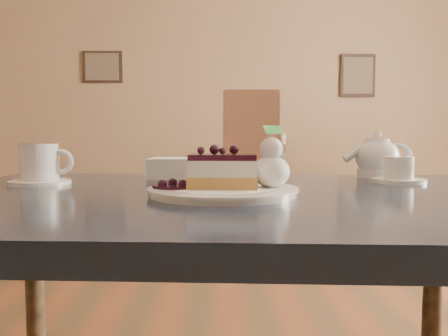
{
  "coord_description": "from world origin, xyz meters",
  "views": [
    {
      "loc": [
        -0.07,
        -0.73,
        0.8
      ],
      "look_at": [
        -0.06,
        -0.08,
        0.75
      ],
      "focal_mm": 35.0,
      "sensor_mm": 36.0,
      "label": 1
    }
  ],
  "objects_px": {
    "cheesecake_slice": "(223,171)",
    "tea_set": "(381,161)",
    "dessert_plate": "(223,192)",
    "coffee_set": "(41,166)",
    "main_table": "(224,233)"
  },
  "relations": [
    {
      "from": "cheesecake_slice",
      "to": "tea_set",
      "type": "relative_size",
      "value": 0.51
    },
    {
      "from": "cheesecake_slice",
      "to": "tea_set",
      "type": "distance_m",
      "value": 0.48
    },
    {
      "from": "dessert_plate",
      "to": "tea_set",
      "type": "xyz_separation_m",
      "value": [
        0.38,
        0.29,
        0.03
      ]
    },
    {
      "from": "dessert_plate",
      "to": "coffee_set",
      "type": "distance_m",
      "value": 0.41
    },
    {
      "from": "dessert_plate",
      "to": "coffee_set",
      "type": "xyz_separation_m",
      "value": [
        -0.37,
        0.18,
        0.03
      ]
    },
    {
      "from": "cheesecake_slice",
      "to": "coffee_set",
      "type": "height_order",
      "value": "coffee_set"
    },
    {
      "from": "tea_set",
      "to": "cheesecake_slice",
      "type": "bearing_deg",
      "value": -141.98
    },
    {
      "from": "tea_set",
      "to": "dessert_plate",
      "type": "bearing_deg",
      "value": -141.98
    },
    {
      "from": "coffee_set",
      "to": "cheesecake_slice",
      "type": "bearing_deg",
      "value": -25.94
    },
    {
      "from": "dessert_plate",
      "to": "cheesecake_slice",
      "type": "relative_size",
      "value": 2.06
    },
    {
      "from": "main_table",
      "to": "dessert_plate",
      "type": "distance_m",
      "value": 0.09
    },
    {
      "from": "main_table",
      "to": "dessert_plate",
      "type": "xyz_separation_m",
      "value": [
        -0.0,
        -0.05,
        0.08
      ]
    },
    {
      "from": "cheesecake_slice",
      "to": "coffee_set",
      "type": "distance_m",
      "value": 0.41
    },
    {
      "from": "cheesecake_slice",
      "to": "coffee_set",
      "type": "xyz_separation_m",
      "value": [
        -0.37,
        0.18,
        -0.0
      ]
    },
    {
      "from": "cheesecake_slice",
      "to": "coffee_set",
      "type": "relative_size",
      "value": 0.9
    }
  ]
}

